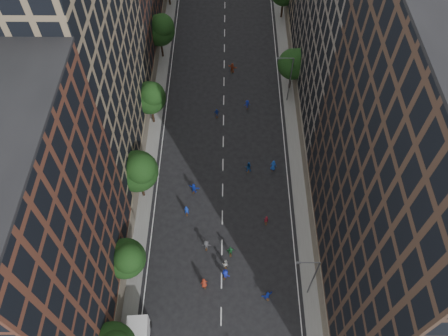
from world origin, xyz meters
TOP-DOWN VIEW (x-y plane):
  - ground at (0.00, 40.00)m, footprint 240.00×240.00m
  - sidewalk_left at (-12.00, 47.50)m, footprint 4.00×105.00m
  - sidewalk_right at (12.00, 47.50)m, footprint 4.00×105.00m
  - bldg_left_a at (-19.00, 11.00)m, footprint 14.00×22.00m
  - bldg_left_b at (-19.00, 35.00)m, footprint 14.00×26.00m
  - bldg_right_a at (19.00, 15.00)m, footprint 14.00×30.00m
  - bldg_right_b at (19.00, 44.00)m, footprint 14.00×28.00m
  - tree_left_1 at (-11.02, 13.86)m, footprint 4.80×4.80m
  - tree_left_2 at (-10.99, 25.83)m, footprint 5.60×5.60m
  - tree_left_3 at (-11.02, 39.85)m, footprint 5.00×5.00m
  - tree_left_4 at (-11.00, 55.84)m, footprint 5.40×5.40m
  - tree_right_a at (11.38, 47.85)m, footprint 5.00×5.00m
  - streetlamp_near at (10.37, 12.00)m, footprint 2.64×0.22m
  - streetlamp_far at (10.37, 45.00)m, footprint 2.64×0.22m
  - skater_3 at (0.46, 13.92)m, footprint 1.34×1.09m
  - skater_5 at (5.57, 11.29)m, footprint 1.56×1.05m
  - skater_6 at (-2.14, 12.76)m, footprint 1.05×0.86m
  - skater_7 at (5.95, 21.75)m, footprint 0.59×0.40m
  - skater_8 at (0.44, 15.39)m, footprint 0.90×0.77m
  - skater_9 at (-2.03, 17.90)m, footprint 1.15×0.67m
  - skater_10 at (1.11, 17.05)m, footprint 1.15×0.59m
  - skater_11 at (-4.08, 26.69)m, footprint 1.72×1.07m
  - skater_12 at (7.42, 30.74)m, footprint 1.08×0.89m
  - skater_13 at (-4.91, 23.03)m, footprint 0.67×0.45m
  - skater_14 at (3.73, 30.44)m, footprint 0.95×0.76m
  - skater_15 at (3.86, 43.27)m, footprint 1.13×0.81m
  - skater_16 at (-1.08, 41.34)m, footprint 0.93×0.46m
  - skater_17 at (1.44, 52.00)m, footprint 1.76×1.15m

SIDE VIEW (x-z plane):
  - ground at x=0.00m, z-range 0.00..0.00m
  - sidewalk_left at x=-12.00m, z-range 0.00..0.15m
  - sidewalk_right at x=12.00m, z-range 0.00..0.15m
  - skater_16 at x=-1.08m, z-range 0.00..1.54m
  - skater_7 at x=5.95m, z-range 0.00..1.58m
  - skater_15 at x=3.86m, z-range 0.00..1.58m
  - skater_8 at x=0.44m, z-range 0.00..1.59m
  - skater_5 at x=5.57m, z-range 0.00..1.61m
  - skater_9 at x=-2.03m, z-range 0.00..1.76m
  - skater_11 at x=-4.08m, z-range 0.00..1.77m
  - skater_13 at x=-4.91m, z-range 0.00..1.80m
  - skater_3 at x=0.46m, z-range 0.00..1.82m
  - skater_17 at x=1.44m, z-range 0.00..1.82m
  - skater_6 at x=-2.14m, z-range 0.00..1.85m
  - skater_10 at x=1.11m, z-range 0.00..1.88m
  - skater_14 at x=3.73m, z-range 0.00..1.89m
  - skater_12 at x=7.42m, z-range 0.00..1.90m
  - streetlamp_near at x=10.37m, z-range 0.64..9.70m
  - streetlamp_far at x=10.37m, z-range 0.64..9.70m
  - tree_left_1 at x=-11.02m, z-range 1.45..9.66m
  - tree_right_a at x=11.38m, z-range 1.43..9.83m
  - tree_left_3 at x=-11.02m, z-range 1.53..10.11m
  - tree_left_4 at x=-11.00m, z-range 1.56..10.63m
  - tree_left_2 at x=-10.99m, z-range 1.63..11.08m
  - bldg_left_a at x=-19.00m, z-range 0.00..30.00m
  - bldg_right_b at x=19.00m, z-range 0.00..33.00m
  - bldg_left_b at x=-19.00m, z-range 0.00..34.00m
  - bldg_right_a at x=19.00m, z-range 0.00..36.00m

